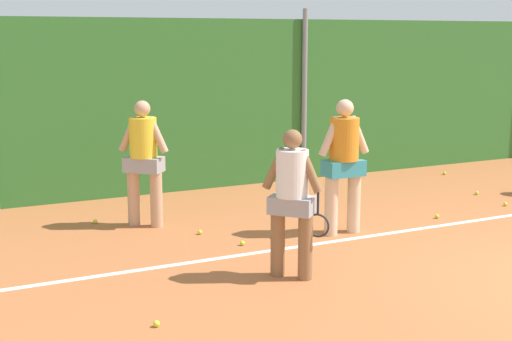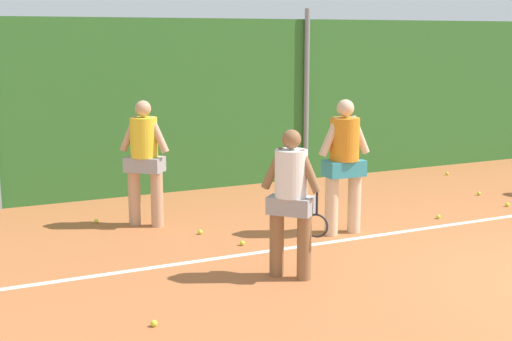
# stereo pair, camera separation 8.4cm
# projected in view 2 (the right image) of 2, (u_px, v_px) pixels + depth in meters

# --- Properties ---
(ground_plane) EXTENTS (30.35, 30.35, 0.00)m
(ground_plane) POSITION_uv_depth(u_px,v_px,m) (472.00, 242.00, 9.62)
(ground_plane) COLOR #B76638
(hedge_fence_backdrop) EXTENTS (19.73, 0.25, 3.08)m
(hedge_fence_backdrop) POSITION_uv_depth(u_px,v_px,m) (302.00, 100.00, 13.65)
(hedge_fence_backdrop) COLOR #33702D
(hedge_fence_backdrop) RESTS_ON ground_plane
(fence_post_center) EXTENTS (0.10, 0.10, 3.28)m
(fence_post_center) POSITION_uv_depth(u_px,v_px,m) (306.00, 96.00, 13.48)
(fence_post_center) COLOR gray
(fence_post_center) RESTS_ON ground_plane
(court_baseline_paint) EXTENTS (14.42, 0.10, 0.01)m
(court_baseline_paint) POSITION_uv_depth(u_px,v_px,m) (433.00, 227.00, 10.36)
(court_baseline_paint) COLOR white
(court_baseline_paint) RESTS_ON ground_plane
(player_foreground_near) EXTENTS (0.62, 0.59, 1.75)m
(player_foreground_near) POSITION_uv_depth(u_px,v_px,m) (291.00, 196.00, 8.06)
(player_foreground_near) COLOR #8C603D
(player_foreground_near) RESTS_ON ground_plane
(player_midcourt) EXTENTS (0.81, 0.41, 1.92)m
(player_midcourt) POSITION_uv_depth(u_px,v_px,m) (344.00, 159.00, 9.85)
(player_midcourt) COLOR beige
(player_midcourt) RESTS_ON ground_plane
(player_backcourt_far) EXTENTS (0.62, 0.60, 1.86)m
(player_backcourt_far) POSITION_uv_depth(u_px,v_px,m) (144.00, 156.00, 10.29)
(player_backcourt_far) COLOR tan
(player_backcourt_far) RESTS_ON ground_plane
(tennis_ball_0) EXTENTS (0.07, 0.07, 0.07)m
(tennis_ball_0) POSITION_uv_depth(u_px,v_px,m) (154.00, 323.00, 6.84)
(tennis_ball_0) COLOR #CCDB33
(tennis_ball_0) RESTS_ON ground_plane
(tennis_ball_2) EXTENTS (0.07, 0.07, 0.07)m
(tennis_ball_2) POSITION_uv_depth(u_px,v_px,m) (438.00, 217.00, 10.85)
(tennis_ball_2) COLOR #CCDB33
(tennis_ball_2) RESTS_ON ground_plane
(tennis_ball_3) EXTENTS (0.07, 0.07, 0.07)m
(tennis_ball_3) POSITION_uv_depth(u_px,v_px,m) (242.00, 243.00, 9.48)
(tennis_ball_3) COLOR #CCDB33
(tennis_ball_3) RESTS_ON ground_plane
(tennis_ball_4) EXTENTS (0.07, 0.07, 0.07)m
(tennis_ball_4) POSITION_uv_depth(u_px,v_px,m) (200.00, 232.00, 10.01)
(tennis_ball_4) COLOR #CCDB33
(tennis_ball_4) RESTS_ON ground_plane
(tennis_ball_5) EXTENTS (0.07, 0.07, 0.07)m
(tennis_ball_5) POSITION_uv_depth(u_px,v_px,m) (479.00, 193.00, 12.44)
(tennis_ball_5) COLOR #CCDB33
(tennis_ball_5) RESTS_ON ground_plane
(tennis_ball_6) EXTENTS (0.07, 0.07, 0.07)m
(tennis_ball_6) POSITION_uv_depth(u_px,v_px,m) (96.00, 221.00, 10.59)
(tennis_ball_6) COLOR #CCDB33
(tennis_ball_6) RESTS_ON ground_plane
(tennis_ball_7) EXTENTS (0.07, 0.07, 0.07)m
(tennis_ball_7) POSITION_uv_depth(u_px,v_px,m) (507.00, 205.00, 11.62)
(tennis_ball_7) COLOR #CCDB33
(tennis_ball_7) RESTS_ON ground_plane
(tennis_ball_9) EXTENTS (0.07, 0.07, 0.07)m
(tennis_ball_9) POSITION_uv_depth(u_px,v_px,m) (447.00, 173.00, 14.23)
(tennis_ball_9) COLOR #CCDB33
(tennis_ball_9) RESTS_ON ground_plane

